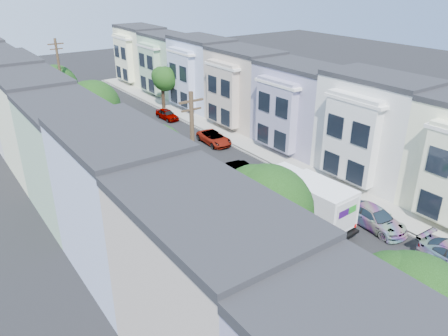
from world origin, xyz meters
name	(u,v)px	position (x,y,z in m)	size (l,w,h in m)	color
ground	(287,227)	(0.00, 0.00, 0.00)	(160.00, 160.00, 0.00)	black
road_slab	(179,158)	(0.00, 15.00, 0.01)	(12.00, 70.00, 0.02)	black
curb_left	(119,173)	(-6.05, 15.00, 0.07)	(0.30, 70.00, 0.15)	gray
curb_right	(230,144)	(6.05, 15.00, 0.07)	(0.30, 70.00, 0.15)	gray
sidewalk_left	(105,177)	(-7.35, 15.00, 0.07)	(2.60, 70.00, 0.15)	gray
sidewalk_right	(240,142)	(7.35, 15.00, 0.07)	(2.60, 70.00, 0.15)	gray
centerline	(179,158)	(0.00, 15.00, 0.00)	(0.12, 70.00, 0.01)	gold
townhouse_row_left	(61,189)	(-11.15, 15.00, 0.00)	(5.00, 70.00, 8.50)	#9C98B9
townhouse_row_right	(268,135)	(11.15, 15.00, 0.00)	(5.00, 70.00, 8.50)	#9C98B9
tree_a	(409,314)	(-6.30, -12.67, 5.08)	(4.43, 4.43, 7.33)	black
tree_b	(265,212)	(-6.30, -4.67, 5.52)	(4.70, 4.70, 7.90)	black
tree_c	(156,155)	(-6.30, 6.97, 4.59)	(4.34, 4.34, 6.78)	black
tree_d	(93,107)	(-6.30, 18.94, 5.21)	(4.70, 4.70, 7.59)	black
tree_e	(56,87)	(-6.30, 30.67, 4.70)	(4.70, 4.70, 7.07)	black
tree_far_r	(164,79)	(6.89, 30.20, 3.84)	(3.10, 3.10, 5.43)	black
utility_pole_near	(193,172)	(-6.30, 2.00, 5.15)	(1.60, 0.26, 10.00)	#42301E
utility_pole_far	(62,87)	(-6.30, 28.00, 5.15)	(1.60, 0.26, 10.00)	#42301E
fedex_truck	(307,198)	(1.50, -0.21, 1.86)	(2.67, 6.93, 3.33)	white
lead_sedan	(242,172)	(2.17, 7.92, 0.63)	(1.34, 3.81, 1.27)	black
parked_left_b	(339,327)	(-4.90, -8.84, 0.62)	(2.06, 4.47, 1.24)	#100B41
parked_left_c	(217,230)	(-4.90, 1.58, 0.69)	(2.30, 4.99, 1.39)	#A8ABAC
parked_left_d	(151,179)	(-4.90, 11.00, 0.74)	(1.76, 4.59, 1.49)	#4E1A11
parked_right_b	(375,218)	(4.90, -3.51, 0.71)	(1.99, 4.73, 1.42)	silver
parked_right_c	(214,138)	(4.90, 16.19, 0.62)	(2.07, 4.48, 1.25)	black
parked_right_d	(167,114)	(4.90, 26.18, 0.61)	(1.44, 3.76, 1.22)	black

